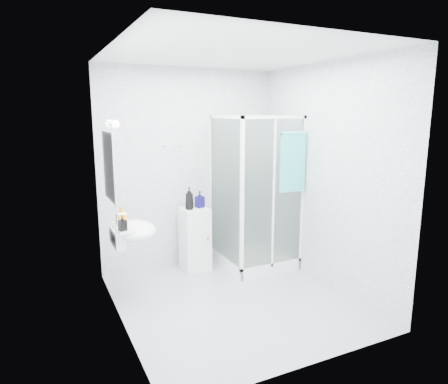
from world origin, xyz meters
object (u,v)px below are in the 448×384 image
shampoo_bottle_a (189,198)px  soap_dispenser_black (122,223)px  wall_basin (132,231)px  hand_towel (293,160)px  shower_enclosure (252,235)px  soap_dispenser_orange (122,215)px  shampoo_bottle_b (200,199)px  storage_cabinet (195,239)px

shampoo_bottle_a → soap_dispenser_black: bearing=-143.9°
wall_basin → hand_towel: 2.08m
wall_basin → hand_towel: bearing=-2.5°
hand_towel → soap_dispenser_black: size_ratio=4.65×
hand_towel → shampoo_bottle_a: hand_towel is taller
shower_enclosure → soap_dispenser_orange: shower_enclosure is taller
shampoo_bottle_b → hand_towel: bearing=-36.0°
shower_enclosure → soap_dispenser_orange: size_ratio=11.05×
storage_cabinet → soap_dispenser_orange: 1.25m
shower_enclosure → shampoo_bottle_a: bearing=162.6°
soap_dispenser_orange → shampoo_bottle_a: bearing=25.3°
wall_basin → shampoo_bottle_a: shampoo_bottle_a is taller
storage_cabinet → shampoo_bottle_a: bearing=-163.6°
shampoo_bottle_a → hand_towel: bearing=-30.4°
storage_cabinet → soap_dispenser_black: bearing=-145.6°
shampoo_bottle_a → soap_dispenser_orange: shampoo_bottle_a is taller
wall_basin → shampoo_bottle_a: size_ratio=1.94×
shampoo_bottle_a → soap_dispenser_black: (-0.99, -0.72, -0.02)m
soap_dispenser_orange → soap_dispenser_black: (-0.05, -0.28, -0.01)m
hand_towel → shower_enclosure: bearing=128.4°
storage_cabinet → soap_dispenser_orange: soap_dispenser_orange is taller
storage_cabinet → shampoo_bottle_b: shampoo_bottle_b is taller
hand_towel → shampoo_bottle_a: size_ratio=2.56×
hand_towel → storage_cabinet: bearing=146.8°
shampoo_bottle_b → soap_dispenser_black: bearing=-146.4°
soap_dispenser_orange → soap_dispenser_black: size_ratio=1.14×
shower_enclosure → soap_dispenser_black: (-1.78, -0.48, 0.49)m
soap_dispenser_orange → shampoo_bottle_b: bearing=23.7°
shampoo_bottle_b → wall_basin: bearing=-149.5°
storage_cabinet → hand_towel: (1.03, -0.67, 1.05)m
shampoo_bottle_a → shampoo_bottle_b: bearing=14.0°
shower_enclosure → soap_dispenser_black: shower_enclosure is taller
hand_towel → soap_dispenser_orange: hand_towel is taller
shampoo_bottle_b → soap_dispenser_orange: size_ratio=1.19×
shampoo_bottle_b → shower_enclosure: bearing=-24.5°
wall_basin → soap_dispenser_orange: soap_dispenser_orange is taller
soap_dispenser_black → soap_dispenser_orange: bearing=80.1°
storage_cabinet → soap_dispenser_orange: bearing=-155.9°
storage_cabinet → hand_towel: 1.61m
hand_towel → shampoo_bottle_a: bearing=149.6°
shampoo_bottle_a → shampoo_bottle_b: size_ratio=1.33×
shampoo_bottle_a → soap_dispenser_orange: (-0.94, -0.44, -0.01)m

